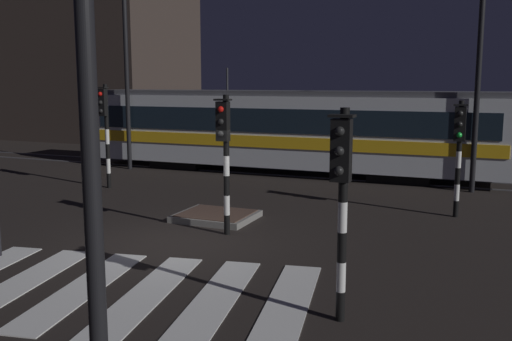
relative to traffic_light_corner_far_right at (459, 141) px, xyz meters
The scene contains 13 objects.
ground_plane 7.83m from the traffic_light_corner_far_right, 138.69° to the right, with size 120.00×120.00×0.00m, color black.
rail_near 7.63m from the traffic_light_corner_far_right, 140.59° to the left, with size 80.00×0.12×0.03m, color #59595E.
rail_far 8.58m from the traffic_light_corner_far_right, 132.94° to the left, with size 80.00×0.12×0.03m, color #59595E.
crosswalk_zebra 10.11m from the traffic_light_corner_far_right, 125.01° to the right, with size 8.52×5.31×0.02m.
traffic_island 6.68m from the traffic_light_corner_far_right, 155.53° to the right, with size 1.97×1.69×0.18m.
traffic_light_corner_far_right is the anchor object (origin of this frame).
traffic_light_corner_far_left 11.24m from the traffic_light_corner_far_right, behind, with size 0.36×0.42×3.51m.
traffic_light_median_centre 6.31m from the traffic_light_corner_far_right, 141.04° to the right, with size 0.36×0.42×3.30m.
traffic_light_corner_near_right 7.88m from the traffic_light_corner_far_right, 98.63° to the right, with size 0.36×0.42×3.22m.
street_lamp_trackside_right 4.31m from the traffic_light_corner_far_right, 85.96° to the left, with size 0.44×1.21×6.57m.
street_lamp_trackside_left 13.85m from the traffic_light_corner_far_right, 164.37° to the left, with size 0.44×1.21×7.40m.
tram 8.66m from the traffic_light_corner_far_right, 141.59° to the left, with size 16.76×2.58×4.15m.
building_backdrop 28.12m from the traffic_light_corner_far_right, 147.86° to the left, with size 11.88×8.00×12.54m, color #382D28.
Camera 1 is at (6.47, -10.79, 3.59)m, focal length 40.07 mm.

